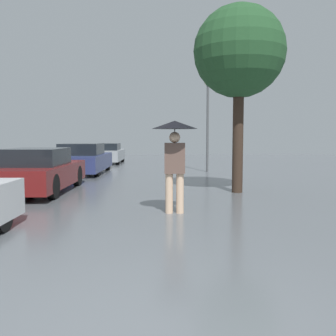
{
  "coord_description": "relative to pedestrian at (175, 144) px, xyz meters",
  "views": [
    {
      "loc": [
        0.19,
        -2.74,
        1.55
      ],
      "look_at": [
        0.27,
        4.72,
        0.92
      ],
      "focal_mm": 40.0,
      "sensor_mm": 36.0,
      "label": 1
    }
  ],
  "objects": [
    {
      "name": "parked_car_second",
      "position": [
        -3.73,
        2.99,
        -0.82
      ],
      "size": [
        1.71,
        4.19,
        1.22
      ],
      "color": "maroon",
      "rests_on": "ground_plane"
    },
    {
      "name": "street_lamp",
      "position": [
        1.69,
        8.87,
        1.35
      ],
      "size": [
        0.32,
        0.32,
        4.04
      ],
      "color": "#515456",
      "rests_on": "ground_plane"
    },
    {
      "name": "pedestrian",
      "position": [
        0.0,
        0.0,
        0.0
      ],
      "size": [
        0.91,
        0.91,
        1.86
      ],
      "color": "beige",
      "rests_on": "ground_plane"
    },
    {
      "name": "tree",
      "position": [
        1.82,
        2.82,
        2.4
      ],
      "size": [
        2.48,
        2.48,
        5.07
      ],
      "color": "#38281E",
      "rests_on": "ground_plane"
    },
    {
      "name": "parked_car_third",
      "position": [
        -3.65,
        8.37,
        -0.81
      ],
      "size": [
        1.84,
        4.42,
        1.26
      ],
      "color": "navy",
      "rests_on": "ground_plane"
    },
    {
      "name": "parked_car_farthest",
      "position": [
        -3.59,
        14.33,
        -0.84
      ],
      "size": [
        1.81,
        3.81,
        1.15
      ],
      "color": "#9EA3A8",
      "rests_on": "ground_plane"
    }
  ]
}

